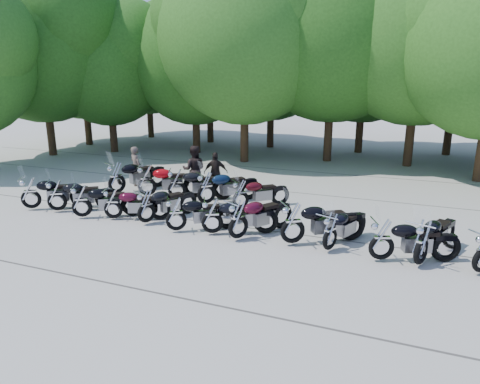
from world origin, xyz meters
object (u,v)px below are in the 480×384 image
(motorcycle_14, at_px, (116,177))
(motorcycle_18, at_px, (241,193))
(motorcycle_4, at_px, (146,205))
(rider_0, at_px, (136,167))
(motorcycle_0, at_px, (30,192))
(motorcycle_1, at_px, (56,194))
(motorcycle_2, at_px, (81,200))
(motorcycle_8, at_px, (293,222))
(rider_1, at_px, (194,170))
(motorcycle_7, at_px, (238,218))
(motorcycle_10, at_px, (382,238))
(motorcycle_15, at_px, (147,179))
(motorcycle_16, at_px, (177,183))
(motorcycle_17, at_px, (206,187))
(motorcycle_6, at_px, (212,215))
(rider_2, at_px, (216,172))
(motorcycle_9, at_px, (330,230))
(motorcycle_11, at_px, (422,241))
(motorcycle_3, at_px, (113,202))
(motorcycle_5, at_px, (176,213))

(motorcycle_14, xyz_separation_m, motorcycle_18, (5.16, -0.07, -0.12))
(motorcycle_4, relative_size, rider_0, 1.28)
(motorcycle_0, bearing_deg, rider_0, -51.74)
(motorcycle_1, distance_m, motorcycle_2, 1.27)
(motorcycle_2, distance_m, motorcycle_18, 5.19)
(motorcycle_8, xyz_separation_m, rider_1, (-4.95, 3.84, 0.27))
(motorcycle_1, relative_size, motorcycle_7, 0.96)
(motorcycle_7, xyz_separation_m, motorcycle_14, (-6.14, 2.74, 0.07))
(motorcycle_4, height_order, motorcycle_8, motorcycle_8)
(motorcycle_10, height_order, motorcycle_15, motorcycle_15)
(motorcycle_16, bearing_deg, motorcycle_2, 123.10)
(motorcycle_1, distance_m, motorcycle_17, 5.03)
(motorcycle_6, bearing_deg, rider_1, 7.19)
(motorcycle_16, relative_size, rider_2, 1.47)
(motorcycle_10, distance_m, rider_1, 8.33)
(motorcycle_18, distance_m, rider_2, 2.53)
(motorcycle_10, distance_m, rider_0, 10.78)
(motorcycle_9, bearing_deg, motorcycle_10, -165.76)
(motorcycle_8, distance_m, motorcycle_17, 4.57)
(motorcycle_11, xyz_separation_m, motorcycle_14, (-10.85, 2.74, 0.06))
(motorcycle_2, height_order, motorcycle_7, motorcycle_7)
(motorcycle_1, bearing_deg, motorcycle_6, -124.41)
(motorcycle_1, height_order, motorcycle_17, motorcycle_17)
(motorcycle_8, relative_size, rider_0, 1.42)
(motorcycle_3, xyz_separation_m, rider_2, (1.62, 4.29, 0.22))
(motorcycle_4, bearing_deg, motorcycle_3, 27.40)
(motorcycle_8, relative_size, motorcycle_15, 0.97)
(motorcycle_9, distance_m, motorcycle_14, 9.04)
(motorcycle_15, bearing_deg, rider_0, 26.06)
(motorcycle_3, distance_m, rider_2, 4.60)
(motorcycle_1, distance_m, motorcycle_15, 3.23)
(motorcycle_9, relative_size, motorcycle_17, 0.87)
(motorcycle_0, xyz_separation_m, motorcycle_1, (1.00, 0.15, -0.03))
(motorcycle_11, relative_size, motorcycle_16, 0.99)
(motorcycle_14, bearing_deg, motorcycle_15, -148.17)
(motorcycle_15, relative_size, motorcycle_16, 1.05)
(motorcycle_7, distance_m, rider_0, 7.37)
(motorcycle_1, relative_size, motorcycle_15, 0.89)
(rider_1, bearing_deg, rider_2, -168.41)
(motorcycle_2, relative_size, motorcycle_7, 0.96)
(motorcycle_2, xyz_separation_m, motorcycle_7, (5.37, 0.07, 0.03))
(motorcycle_6, height_order, motorcycle_14, motorcycle_14)
(motorcycle_0, xyz_separation_m, motorcycle_6, (6.78, 0.09, -0.04))
(motorcycle_4, bearing_deg, motorcycle_2, 33.18)
(motorcycle_6, height_order, motorcycle_18, motorcycle_6)
(motorcycle_1, bearing_deg, motorcycle_10, -125.05)
(motorcycle_1, distance_m, motorcycle_5, 4.70)
(motorcycle_9, relative_size, motorcycle_11, 0.90)
(motorcycle_4, distance_m, motorcycle_15, 3.14)
(motorcycle_1, distance_m, motorcycle_3, 2.27)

